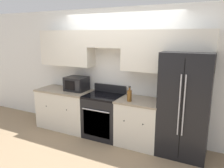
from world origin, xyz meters
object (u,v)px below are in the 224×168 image
at_px(oven_range, 104,115).
at_px(microwave, 77,84).
at_px(refrigerator, 185,104).
at_px(bottle, 129,95).

distance_m(oven_range, microwave, 0.92).
relative_size(refrigerator, microwave, 4.02).
xyz_separation_m(refrigerator, microwave, (-2.28, 0.00, 0.13)).
height_order(microwave, bottle, microwave).
bearing_deg(microwave, oven_range, -5.76).
xyz_separation_m(oven_range, refrigerator, (1.57, 0.07, 0.46)).
height_order(refrigerator, microwave, refrigerator).
xyz_separation_m(refrigerator, bottle, (-0.95, -0.22, 0.09)).
xyz_separation_m(oven_range, bottle, (0.62, -0.15, 0.55)).
bearing_deg(bottle, microwave, 170.57).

